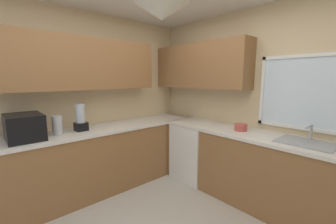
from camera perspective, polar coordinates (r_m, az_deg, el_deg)
name	(u,v)px	position (r m, az deg, el deg)	size (l,w,h in m)	color
room_shell	(173,67)	(2.36, 1.24, 11.89)	(3.68, 3.56, 2.61)	beige
counter_run_left	(96,160)	(3.28, -18.69, -12.00)	(0.65, 3.17, 0.92)	olive
counter_run_back	(257,169)	(3.05, 22.75, -13.87)	(2.77, 0.65, 0.92)	olive
dishwasher	(195,151)	(3.55, 7.29, -10.36)	(0.60, 0.60, 0.87)	white
microwave	(24,127)	(2.92, -34.02, -3.35)	(0.48, 0.36, 0.29)	black
kettle	(57,125)	(2.96, -27.43, -3.15)	(0.12, 0.12, 0.24)	#B7B7BC
sink_assembly	(306,142)	(2.75, 32.92, -6.79)	(0.54, 0.40, 0.19)	#9EA0A5
bowl	(241,127)	(3.01, 18.88, -3.89)	(0.17, 0.17, 0.09)	#B74C42
blender_appliance	(81,119)	(3.05, -22.30, -1.66)	(0.15, 0.15, 0.36)	black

